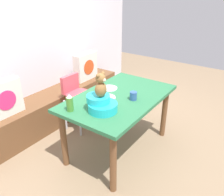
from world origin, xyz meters
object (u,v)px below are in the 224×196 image
(pillow_floral_left, at_px, (3,99))
(infant_seat_teal, at_px, (101,104))
(ketchup_bottle, at_px, (70,103))
(dinner_plate_near, at_px, (109,88))
(dining_table, at_px, (119,104))
(teddy_bear, at_px, (101,85))
(dinner_plate_far, at_px, (107,98))
(highchair, at_px, (77,95))
(coffee_mug, at_px, (133,96))
(pillow_floral_right, at_px, (86,66))

(pillow_floral_left, height_order, infant_seat_teal, same)
(ketchup_bottle, bearing_deg, dinner_plate_near, 0.12)
(dining_table, height_order, teddy_bear, teddy_bear)
(dinner_plate_far, bearing_deg, dining_table, -36.09)
(teddy_bear, xyz_separation_m, dinner_plate_near, (0.49, 0.26, -0.27))
(highchair, relative_size, dinner_plate_far, 3.95)
(dining_table, bearing_deg, coffee_mug, -83.21)
(infant_seat_teal, xyz_separation_m, teddy_bear, (-0.00, -0.00, 0.21))
(coffee_mug, bearing_deg, infant_seat_teal, 160.77)
(dining_table, height_order, ketchup_bottle, ketchup_bottle)
(pillow_floral_right, xyz_separation_m, highchair, (-0.66, -0.42, -0.16))
(teddy_bear, height_order, coffee_mug, teddy_bear)
(dining_table, distance_m, coffee_mug, 0.23)
(highchair, xyz_separation_m, coffee_mug, (-0.05, -0.92, 0.27))
(dinner_plate_near, bearing_deg, ketchup_bottle, -179.88)
(infant_seat_teal, bearing_deg, highchair, 59.36)
(pillow_floral_right, bearing_deg, teddy_bear, -133.28)
(pillow_floral_left, height_order, dinner_plate_near, pillow_floral_left)
(infant_seat_teal, relative_size, dinner_plate_near, 1.65)
(ketchup_bottle, xyz_separation_m, coffee_mug, (0.59, -0.40, -0.04))
(pillow_floral_left, distance_m, teddy_bear, 1.29)
(pillow_floral_left, xyz_separation_m, ketchup_bottle, (0.18, -0.94, 0.15))
(infant_seat_teal, bearing_deg, dinner_plate_near, 27.49)
(ketchup_bottle, height_order, dinner_plate_far, ketchup_bottle)
(dining_table, relative_size, teddy_bear, 5.51)
(pillow_floral_right, bearing_deg, coffee_mug, -118.30)
(teddy_bear, bearing_deg, ketchup_bottle, 125.99)
(highchair, relative_size, teddy_bear, 3.16)
(dinner_plate_far, bearing_deg, highchair, 73.30)
(highchair, xyz_separation_m, ketchup_bottle, (-0.65, -0.52, 0.31))
(infant_seat_teal, bearing_deg, pillow_floral_right, 46.70)
(pillow_floral_right, relative_size, dinner_plate_far, 2.20)
(pillow_floral_right, xyz_separation_m, dinner_plate_far, (-0.86, -1.07, 0.07))
(teddy_bear, bearing_deg, pillow_floral_right, 46.72)
(infant_seat_teal, distance_m, teddy_bear, 0.21)
(teddy_bear, relative_size, dinner_plate_near, 1.25)
(pillow_floral_left, bearing_deg, coffee_mug, -60.04)
(pillow_floral_right, height_order, dinner_plate_far, pillow_floral_right)
(pillow_floral_left, height_order, teddy_bear, teddy_bear)
(highchair, distance_m, dinner_plate_far, 0.72)
(infant_seat_teal, xyz_separation_m, ketchup_bottle, (-0.19, 0.26, 0.02))
(pillow_floral_left, relative_size, dining_table, 0.32)
(dining_table, xyz_separation_m, infant_seat_teal, (-0.38, -0.04, 0.18))
(dining_table, height_order, dinner_plate_far, dinner_plate_far)
(pillow_floral_left, distance_m, coffee_mug, 1.54)
(infant_seat_teal, height_order, teddy_bear, teddy_bear)
(ketchup_bottle, bearing_deg, pillow_floral_right, 35.55)
(dining_table, bearing_deg, pillow_floral_left, 122.89)
(pillow_floral_left, distance_m, dining_table, 1.38)
(highchair, xyz_separation_m, infant_seat_teal, (-0.46, -0.78, 0.29))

